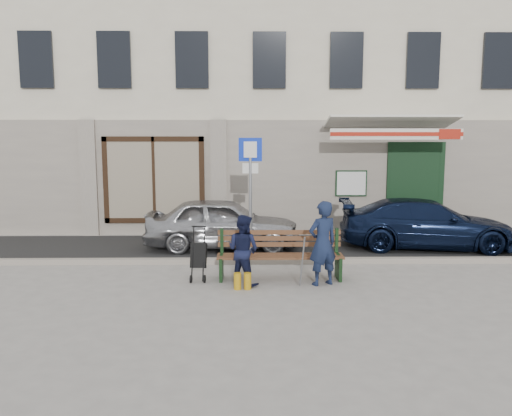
{
  "coord_description": "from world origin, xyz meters",
  "views": [
    {
      "loc": [
        -0.58,
        -8.99,
        2.63
      ],
      "look_at": [
        -0.41,
        1.6,
        1.2
      ],
      "focal_mm": 35.0,
      "sensor_mm": 36.0,
      "label": 1
    }
  ],
  "objects_px": {
    "parking_sign": "(250,179)",
    "car_navy": "(426,224)",
    "man": "(323,243)",
    "woman": "(243,250)",
    "car_silver": "(223,223)",
    "stroller": "(199,257)",
    "bench": "(278,255)"
  },
  "relations": [
    {
      "from": "car_navy",
      "to": "parking_sign",
      "type": "relative_size",
      "value": 1.55
    },
    {
      "from": "man",
      "to": "woman",
      "type": "relative_size",
      "value": 1.2
    },
    {
      "from": "parking_sign",
      "to": "man",
      "type": "bearing_deg",
      "value": -49.51
    },
    {
      "from": "car_silver",
      "to": "man",
      "type": "bearing_deg",
      "value": -147.42
    },
    {
      "from": "bench",
      "to": "stroller",
      "type": "bearing_deg",
      "value": -178.04
    },
    {
      "from": "bench",
      "to": "man",
      "type": "distance_m",
      "value": 0.95
    },
    {
      "from": "woman",
      "to": "stroller",
      "type": "distance_m",
      "value": 0.93
    },
    {
      "from": "parking_sign",
      "to": "woman",
      "type": "xyz_separation_m",
      "value": [
        -0.14,
        -1.79,
        -1.16
      ]
    },
    {
      "from": "car_silver",
      "to": "parking_sign",
      "type": "bearing_deg",
      "value": -152.56
    },
    {
      "from": "car_silver",
      "to": "car_navy",
      "type": "relative_size",
      "value": 0.89
    },
    {
      "from": "car_silver",
      "to": "stroller",
      "type": "relative_size",
      "value": 3.65
    },
    {
      "from": "car_silver",
      "to": "parking_sign",
      "type": "height_order",
      "value": "parking_sign"
    },
    {
      "from": "car_silver",
      "to": "bench",
      "type": "height_order",
      "value": "car_silver"
    },
    {
      "from": "woman",
      "to": "parking_sign",
      "type": "bearing_deg",
      "value": -61.1
    },
    {
      "from": "car_navy",
      "to": "bench",
      "type": "xyz_separation_m",
      "value": [
        -3.81,
        -2.73,
        -0.15
      ]
    },
    {
      "from": "man",
      "to": "stroller",
      "type": "height_order",
      "value": "man"
    },
    {
      "from": "car_navy",
      "to": "parking_sign",
      "type": "xyz_separation_m",
      "value": [
        -4.32,
        -1.32,
        1.2
      ]
    },
    {
      "from": "car_silver",
      "to": "car_navy",
      "type": "bearing_deg",
      "value": -89.77
    },
    {
      "from": "woman",
      "to": "stroller",
      "type": "relative_size",
      "value": 1.27
    },
    {
      "from": "bench",
      "to": "car_silver",
      "type": "bearing_deg",
      "value": 113.55
    },
    {
      "from": "parking_sign",
      "to": "car_navy",
      "type": "bearing_deg",
      "value": 21.71
    },
    {
      "from": "parking_sign",
      "to": "woman",
      "type": "distance_m",
      "value": 2.13
    },
    {
      "from": "car_silver",
      "to": "man",
      "type": "relative_size",
      "value": 2.39
    },
    {
      "from": "man",
      "to": "woman",
      "type": "bearing_deg",
      "value": -24.44
    },
    {
      "from": "bench",
      "to": "man",
      "type": "bearing_deg",
      "value": -27.06
    },
    {
      "from": "car_navy",
      "to": "man",
      "type": "height_order",
      "value": "man"
    },
    {
      "from": "car_navy",
      "to": "parking_sign",
      "type": "distance_m",
      "value": 4.67
    },
    {
      "from": "car_silver",
      "to": "bench",
      "type": "distance_m",
      "value": 2.98
    },
    {
      "from": "parking_sign",
      "to": "man",
      "type": "distance_m",
      "value": 2.47
    },
    {
      "from": "parking_sign",
      "to": "man",
      "type": "height_order",
      "value": "parking_sign"
    },
    {
      "from": "car_navy",
      "to": "man",
      "type": "xyz_separation_m",
      "value": [
        -3.01,
        -3.14,
        0.17
      ]
    },
    {
      "from": "bench",
      "to": "man",
      "type": "xyz_separation_m",
      "value": [
        0.8,
        -0.41,
        0.32
      ]
    }
  ]
}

